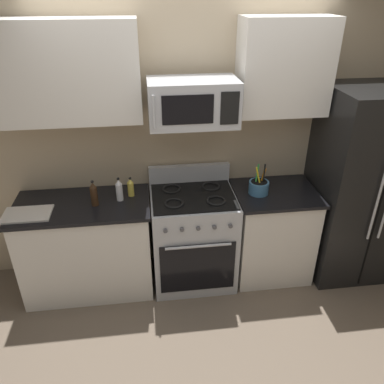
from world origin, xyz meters
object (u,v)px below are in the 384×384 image
range_oven (193,237)px  refrigerator (359,186)px  bottle_soy (94,194)px  bottle_oil (131,187)px  microwave (193,102)px  cutting_board (27,214)px  bottle_vinegar (119,190)px  utensil_crock (259,187)px

range_oven → refrigerator: (1.56, -0.02, 0.44)m
range_oven → bottle_soy: (-0.85, -0.03, 0.54)m
refrigerator → bottle_oil: 2.11m
range_oven → microwave: microwave is taller
microwave → bottle_oil: size_ratio=3.94×
bottle_oil → range_oven: bearing=-9.8°
refrigerator → microwave: microwave is taller
bottle_soy → range_oven: bearing=2.2°
cutting_board → bottle_oil: 0.88m
refrigerator → bottle_vinegar: size_ratio=8.57×
range_oven → bottle_oil: same height
bottle_soy → refrigerator: bearing=0.4°
microwave → bottle_vinegar: 0.99m
bottle_oil → bottle_vinegar: size_ratio=0.84×
refrigerator → bottle_vinegar: bearing=178.8°
refrigerator → range_oven: bearing=179.4°
refrigerator → utensil_crock: 0.96m
microwave → bottle_oil: microwave is taller
utensil_crock → cutting_board: 1.99m
bottle_vinegar → bottle_soy: bottle_soy is taller
utensil_crock → bottle_oil: (-1.14, 0.10, 0.02)m
refrigerator → bottle_soy: size_ratio=7.91×
range_oven → bottle_oil: 0.76m
bottle_oil → utensil_crock: bearing=-5.0°
refrigerator → cutting_board: refrigerator is taller
range_oven → cutting_board: range_oven is taller
refrigerator → bottle_vinegar: 2.20m
microwave → cutting_board: microwave is taller
utensil_crock → microwave: bearing=176.8°
bottle_vinegar → bottle_soy: size_ratio=0.92×
utensil_crock → bottle_oil: utensil_crock is taller
bottle_vinegar → bottle_soy: bearing=-163.9°
cutting_board → bottle_oil: bearing=14.7°
range_oven → microwave: 1.28m
refrigerator → bottle_oil: size_ratio=10.23×
utensil_crock → bottle_oil: size_ratio=1.66×
utensil_crock → bottle_vinegar: utensil_crock is taller
microwave → bottle_soy: microwave is taller
bottle_vinegar → refrigerator: bearing=-1.2°
cutting_board → bottle_oil: size_ratio=2.16×
bottle_vinegar → bottle_oil: bearing=34.8°
range_oven → bottle_vinegar: bearing=177.6°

